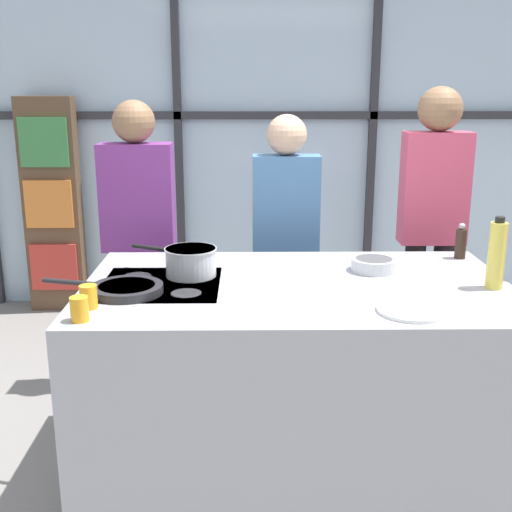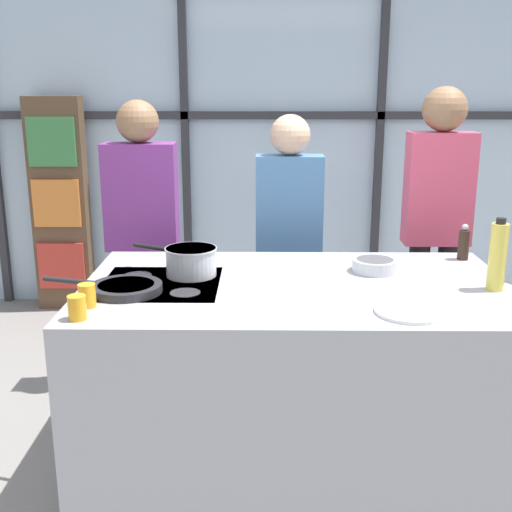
{
  "view_description": "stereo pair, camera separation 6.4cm",
  "coord_description": "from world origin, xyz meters",
  "px_view_note": "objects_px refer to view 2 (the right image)",
  "views": [
    {
      "loc": [
        -0.21,
        -2.7,
        1.79
      ],
      "look_at": [
        -0.18,
        0.1,
        1.03
      ],
      "focal_mm": 45.0,
      "sensor_mm": 36.0,
      "label": 1
    },
    {
      "loc": [
        -0.15,
        -2.7,
        1.79
      ],
      "look_at": [
        -0.18,
        0.1,
        1.03
      ],
      "focal_mm": 45.0,
      "sensor_mm": 36.0,
      "label": 2
    }
  ],
  "objects_px": {
    "spectator_center_left": "(289,234)",
    "white_plate": "(410,311)",
    "saucepan": "(191,261)",
    "juice_glass_far": "(87,296)",
    "mixing_bowl": "(375,265)",
    "frying_pan": "(124,288)",
    "oil_bottle": "(498,256)",
    "spectator_far_left": "(143,227)",
    "juice_glass_near": "(77,308)",
    "spectator_center_right": "(437,216)",
    "pepper_grinder": "(464,244)"
  },
  "relations": [
    {
      "from": "white_plate",
      "to": "mixing_bowl",
      "type": "distance_m",
      "value": 0.56
    },
    {
      "from": "spectator_far_left",
      "to": "white_plate",
      "type": "relative_size",
      "value": 6.23
    },
    {
      "from": "spectator_center_left",
      "to": "juice_glass_far",
      "type": "distance_m",
      "value": 1.49
    },
    {
      "from": "pepper_grinder",
      "to": "spectator_center_left",
      "type": "bearing_deg",
      "value": 149.24
    },
    {
      "from": "spectator_center_left",
      "to": "juice_glass_near",
      "type": "height_order",
      "value": "spectator_center_left"
    },
    {
      "from": "frying_pan",
      "to": "oil_bottle",
      "type": "relative_size",
      "value": 1.71
    },
    {
      "from": "saucepan",
      "to": "juice_glass_near",
      "type": "distance_m",
      "value": 0.68
    },
    {
      "from": "spectator_far_left",
      "to": "oil_bottle",
      "type": "height_order",
      "value": "spectator_far_left"
    },
    {
      "from": "white_plate",
      "to": "juice_glass_far",
      "type": "distance_m",
      "value": 1.26
    },
    {
      "from": "saucepan",
      "to": "spectator_center_left",
      "type": "bearing_deg",
      "value": 58.9
    },
    {
      "from": "white_plate",
      "to": "mixing_bowl",
      "type": "xyz_separation_m",
      "value": [
        -0.04,
        0.56,
        0.03
      ]
    },
    {
      "from": "frying_pan",
      "to": "saucepan",
      "type": "relative_size",
      "value": 1.31
    },
    {
      "from": "spectator_center_right",
      "to": "juice_glass_far",
      "type": "height_order",
      "value": "spectator_center_right"
    },
    {
      "from": "spectator_center_right",
      "to": "juice_glass_near",
      "type": "height_order",
      "value": "spectator_center_right"
    },
    {
      "from": "spectator_center_left",
      "to": "pepper_grinder",
      "type": "height_order",
      "value": "spectator_center_left"
    },
    {
      "from": "saucepan",
      "to": "juice_glass_far",
      "type": "distance_m",
      "value": 0.57
    },
    {
      "from": "frying_pan",
      "to": "saucepan",
      "type": "distance_m",
      "value": 0.36
    },
    {
      "from": "mixing_bowl",
      "to": "oil_bottle",
      "type": "xyz_separation_m",
      "value": [
        0.47,
        -0.27,
        0.12
      ]
    },
    {
      "from": "frying_pan",
      "to": "juice_glass_far",
      "type": "height_order",
      "value": "juice_glass_far"
    },
    {
      "from": "oil_bottle",
      "to": "spectator_far_left",
      "type": "bearing_deg",
      "value": 149.52
    },
    {
      "from": "juice_glass_near",
      "to": "spectator_center_right",
      "type": "bearing_deg",
      "value": 39.02
    },
    {
      "from": "white_plate",
      "to": "pepper_grinder",
      "type": "bearing_deg",
      "value": 60.88
    },
    {
      "from": "spectator_center_right",
      "to": "spectator_center_left",
      "type": "bearing_deg",
      "value": -0.0
    },
    {
      "from": "spectator_far_left",
      "to": "spectator_center_right",
      "type": "height_order",
      "value": "spectator_center_right"
    },
    {
      "from": "spectator_far_left",
      "to": "saucepan",
      "type": "bearing_deg",
      "value": 114.78
    },
    {
      "from": "spectator_center_right",
      "to": "juice_glass_near",
      "type": "bearing_deg",
      "value": 39.02
    },
    {
      "from": "spectator_center_left",
      "to": "white_plate",
      "type": "distance_m",
      "value": 1.36
    },
    {
      "from": "oil_bottle",
      "to": "pepper_grinder",
      "type": "xyz_separation_m",
      "value": [
        0.01,
        0.49,
        -0.07
      ]
    },
    {
      "from": "spectator_far_left",
      "to": "frying_pan",
      "type": "xyz_separation_m",
      "value": [
        0.11,
        -1.05,
        -0.03
      ]
    },
    {
      "from": "spectator_far_left",
      "to": "pepper_grinder",
      "type": "xyz_separation_m",
      "value": [
        1.7,
        -0.51,
        0.03
      ]
    },
    {
      "from": "spectator_center_right",
      "to": "juice_glass_far",
      "type": "bearing_deg",
      "value": 36.04
    },
    {
      "from": "white_plate",
      "to": "frying_pan",
      "type": "bearing_deg",
      "value": 168.07
    },
    {
      "from": "spectator_far_left",
      "to": "white_plate",
      "type": "height_order",
      "value": "spectator_far_left"
    },
    {
      "from": "pepper_grinder",
      "to": "juice_glass_near",
      "type": "height_order",
      "value": "pepper_grinder"
    },
    {
      "from": "saucepan",
      "to": "mixing_bowl",
      "type": "height_order",
      "value": "saucepan"
    },
    {
      "from": "spectator_center_right",
      "to": "oil_bottle",
      "type": "distance_m",
      "value": 1.0
    },
    {
      "from": "frying_pan",
      "to": "spectator_far_left",
      "type": "bearing_deg",
      "value": 96.15
    },
    {
      "from": "juice_glass_far",
      "to": "white_plate",
      "type": "bearing_deg",
      "value": -2.62
    },
    {
      "from": "spectator_center_left",
      "to": "mixing_bowl",
      "type": "height_order",
      "value": "spectator_center_left"
    },
    {
      "from": "spectator_center_left",
      "to": "spectator_center_right",
      "type": "xyz_separation_m",
      "value": [
        0.85,
        -0.0,
        0.11
      ]
    },
    {
      "from": "white_plate",
      "to": "oil_bottle",
      "type": "distance_m",
      "value": 0.54
    },
    {
      "from": "spectator_center_right",
      "to": "saucepan",
      "type": "relative_size",
      "value": 4.31
    },
    {
      "from": "spectator_far_left",
      "to": "mixing_bowl",
      "type": "distance_m",
      "value": 1.42
    },
    {
      "from": "oil_bottle",
      "to": "juice_glass_near",
      "type": "height_order",
      "value": "oil_bottle"
    },
    {
      "from": "mixing_bowl",
      "to": "pepper_grinder",
      "type": "bearing_deg",
      "value": 24.67
    },
    {
      "from": "spectator_center_left",
      "to": "mixing_bowl",
      "type": "relative_size",
      "value": 7.62
    },
    {
      "from": "spectator_far_left",
      "to": "mixing_bowl",
      "type": "height_order",
      "value": "spectator_far_left"
    },
    {
      "from": "spectator_center_left",
      "to": "mixing_bowl",
      "type": "distance_m",
      "value": 0.82
    },
    {
      "from": "spectator_center_right",
      "to": "juice_glass_near",
      "type": "relative_size",
      "value": 18.87
    },
    {
      "from": "spectator_center_left",
      "to": "oil_bottle",
      "type": "bearing_deg",
      "value": 130.25
    }
  ]
}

